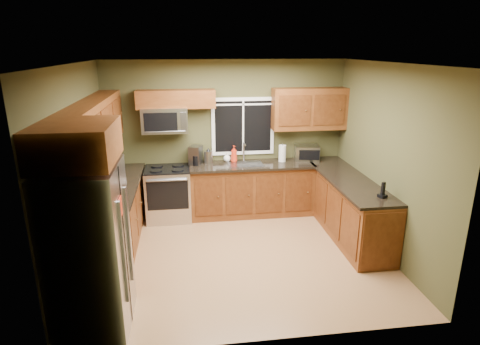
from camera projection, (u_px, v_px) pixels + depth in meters
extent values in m
plane|color=#946841|center=(240.00, 255.00, 5.84)|extent=(4.20, 4.20, 0.00)
plane|color=white|center=(240.00, 63.00, 5.03)|extent=(4.20, 4.20, 0.00)
plane|color=#404022|center=(226.00, 138.00, 7.14)|extent=(4.20, 0.00, 4.20)
plane|color=#404022|center=(266.00, 221.00, 3.73)|extent=(4.20, 0.00, 4.20)
plane|color=#404022|center=(79.00, 173.00, 5.16)|extent=(0.00, 3.60, 3.60)
plane|color=#404022|center=(386.00, 161.00, 5.71)|extent=(0.00, 3.60, 3.60)
cube|color=white|center=(243.00, 126.00, 7.10)|extent=(1.12, 0.03, 1.02)
cube|color=black|center=(243.00, 127.00, 7.09)|extent=(1.00, 0.01, 0.90)
cube|color=white|center=(243.00, 127.00, 7.09)|extent=(0.03, 0.01, 0.90)
cube|color=white|center=(243.00, 104.00, 6.97)|extent=(1.00, 0.01, 0.03)
cube|color=#643214|center=(115.00, 220.00, 5.92)|extent=(0.60, 2.65, 0.90)
cube|color=black|center=(114.00, 190.00, 5.78)|extent=(0.65, 2.65, 0.04)
cube|color=#643214|center=(251.00, 190.00, 7.18)|extent=(2.17, 0.60, 0.90)
cube|color=black|center=(252.00, 165.00, 7.01)|extent=(2.17, 0.65, 0.04)
cube|color=#643214|center=(346.00, 206.00, 6.46)|extent=(0.60, 2.50, 0.90)
cube|color=#4F250E|center=(383.00, 242.00, 5.27)|extent=(0.56, 0.02, 0.82)
cube|color=black|center=(347.00, 178.00, 6.31)|extent=(0.65, 2.50, 0.04)
cube|color=#643214|center=(95.00, 126.00, 5.48)|extent=(0.33, 2.65, 0.72)
cube|color=#643214|center=(176.00, 99.00, 6.65)|extent=(1.30, 0.33, 0.30)
cube|color=#643214|center=(309.00, 109.00, 7.01)|extent=(1.30, 0.33, 0.72)
cube|color=#643214|center=(76.00, 143.00, 3.78)|extent=(0.72, 0.90, 0.38)
cube|color=#B7B7BC|center=(89.00, 250.00, 4.12)|extent=(0.72, 0.90, 1.80)
cube|color=slate|center=(123.00, 253.00, 3.96)|extent=(0.03, 0.04, 1.10)
cube|color=slate|center=(128.00, 235.00, 4.34)|extent=(0.03, 0.04, 1.10)
cube|color=black|center=(126.00, 248.00, 4.16)|extent=(0.01, 0.02, 1.78)
cube|color=red|center=(121.00, 207.00, 3.92)|extent=(0.01, 0.14, 0.20)
cube|color=#B7B7BC|center=(169.00, 194.00, 6.96)|extent=(0.76, 0.65, 0.90)
cube|color=black|center=(167.00, 169.00, 6.83)|extent=(0.76, 0.64, 0.03)
cube|color=black|center=(168.00, 195.00, 6.62)|extent=(0.68, 0.02, 0.50)
cylinder|color=slate|center=(167.00, 180.00, 6.52)|extent=(0.64, 0.04, 0.04)
cylinder|color=black|center=(156.00, 171.00, 6.66)|extent=(0.20, 0.20, 0.01)
cylinder|color=black|center=(178.00, 170.00, 6.71)|extent=(0.20, 0.20, 0.01)
cylinder|color=black|center=(157.00, 166.00, 6.93)|extent=(0.20, 0.20, 0.01)
cylinder|color=black|center=(178.00, 165.00, 6.98)|extent=(0.20, 0.20, 0.01)
cube|color=#B7B7BC|center=(165.00, 120.00, 6.71)|extent=(0.76, 0.38, 0.42)
cube|color=black|center=(161.00, 122.00, 6.52)|extent=(0.54, 0.01, 0.30)
cube|color=slate|center=(184.00, 121.00, 6.56)|extent=(0.10, 0.01, 0.30)
cylinder|color=slate|center=(165.00, 132.00, 6.56)|extent=(0.66, 0.02, 0.02)
cube|color=slate|center=(245.00, 164.00, 7.00)|extent=(0.60, 0.42, 0.02)
cylinder|color=#B7B7BC|center=(244.00, 152.00, 7.13)|extent=(0.03, 0.03, 0.34)
cylinder|color=#B7B7BC|center=(244.00, 144.00, 7.01)|extent=(0.03, 0.18, 0.03)
cube|color=#B7B7BC|center=(307.00, 153.00, 7.22)|extent=(0.47, 0.38, 0.27)
cube|color=black|center=(309.00, 155.00, 7.07)|extent=(0.36, 0.07, 0.18)
cube|color=slate|center=(196.00, 155.00, 6.96)|extent=(0.27, 0.29, 0.32)
cylinder|color=black|center=(196.00, 161.00, 6.90)|extent=(0.15, 0.15, 0.17)
cylinder|color=#B7B7BC|center=(208.00, 157.00, 7.02)|extent=(0.16, 0.16, 0.22)
cone|color=black|center=(208.00, 150.00, 6.98)|extent=(0.10, 0.10, 0.06)
cylinder|color=white|center=(282.00, 153.00, 7.13)|extent=(0.14, 0.14, 0.30)
cylinder|color=slate|center=(283.00, 145.00, 7.08)|extent=(0.02, 0.02, 0.04)
imported|color=red|center=(234.00, 154.00, 7.09)|extent=(0.14, 0.14, 0.30)
imported|color=white|center=(227.00, 157.00, 7.14)|extent=(0.13, 0.13, 0.16)
cube|color=black|center=(382.00, 196.00, 5.45)|extent=(0.13, 0.13, 0.04)
cube|color=black|center=(383.00, 188.00, 5.41)|extent=(0.06, 0.05, 0.18)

